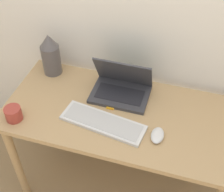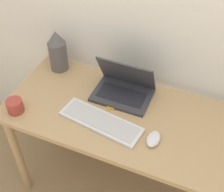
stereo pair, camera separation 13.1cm
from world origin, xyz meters
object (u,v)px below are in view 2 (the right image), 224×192
Objects in this scene: mouse at (153,139)px; mug at (15,106)px; laptop at (124,87)px; vase at (58,51)px; keyboard at (101,122)px; mp3_player at (112,106)px.

mouse is 0.77m from mug.
laptop is at bearing 134.97° from mouse.
vase is 3.02× the size of mug.
mouse is (0.27, -0.27, -0.04)m from laptop.
mouse is at bearing 7.16° from mug.
keyboard is 0.48m from mug.
vase reaches higher than mouse.
laptop is 3.02× the size of mouse.
mp3_player is 0.53m from mug.
laptop is 0.38m from mouse.
vase reaches higher than mp3_player.
laptop reaches higher than keyboard.
mp3_player is at bearing -101.27° from laptop.
vase is 0.50m from mp3_player.
vase is 0.44m from mug.
laptop is 6.23× the size of mp3_player.
mouse is 0.82m from vase.
keyboard is 5.24× the size of mug.
mp3_player is 0.59× the size of mug.
mug is (-0.03, -0.43, -0.10)m from vase.
laptop is 0.48m from vase.
keyboard is 8.89× the size of mp3_player.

